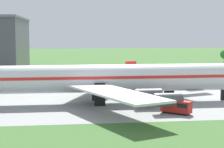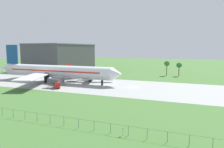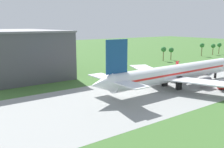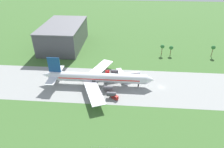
{
  "view_description": "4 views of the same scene",
  "coord_description": "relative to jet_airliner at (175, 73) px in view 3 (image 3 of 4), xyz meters",
  "views": [
    {
      "loc": [
        -55.86,
        -95.27,
        17.14
      ],
      "look_at": [
        -43.48,
        -0.39,
        6.9
      ],
      "focal_mm": 65.0,
      "sensor_mm": 36.0,
      "label": 1
    },
    {
      "loc": [
        29.73,
        -96.58,
        18.01
      ],
      "look_at": [
        -10.54,
        -0.39,
        5.9
      ],
      "focal_mm": 35.0,
      "sensor_mm": 36.0,
      "label": 2
    },
    {
      "loc": [
        -123.48,
        -64.31,
        24.99
      ],
      "look_at": [
        -76.42,
        -0.39,
        9.17
      ],
      "focal_mm": 40.0,
      "sensor_mm": 36.0,
      "label": 3
    },
    {
      "loc": [
        -25.26,
        -117.17,
        80.27
      ],
      "look_at": [
        -34.87,
        5.0,
        6.0
      ],
      "focal_mm": 32.0,
      "sensor_mm": 36.0,
      "label": 4
    }
  ],
  "objects": [
    {
      "name": "terminal_building",
      "position": [
        -42.71,
        66.78,
        5.3
      ],
      "size": [
        36.72,
        61.2,
        22.25
      ],
      "color": "#47474C",
      "rests_on": "ground_plane"
    },
    {
      "name": "palm_tree_row",
      "position": [
        88.52,
        53.45,
        1.86
      ],
      "size": [
        73.15,
        3.6,
        10.54
      ],
      "color": "brown",
      "rests_on": "ground_plane"
    },
    {
      "name": "regional_aircraft",
      "position": [
        17.64,
        8.56,
        -2.7
      ],
      "size": [
        25.51,
        23.3,
        9.54
      ],
      "color": "silver",
      "rests_on": "ground_plane"
    },
    {
      "name": "jet_airliner",
      "position": [
        0.0,
        0.0,
        0.0
      ],
      "size": [
        79.28,
        60.24,
        20.29
      ],
      "color": "white",
      "rests_on": "ground_plane"
    }
  ]
}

